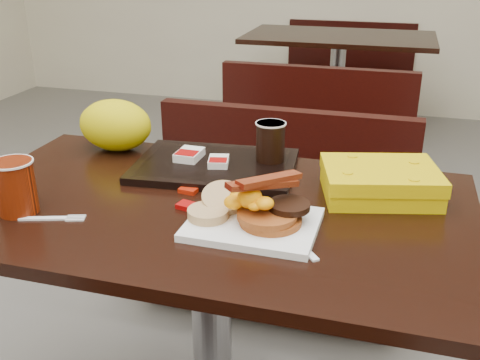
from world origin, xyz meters
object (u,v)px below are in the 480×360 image
(coffee_cup_near, at_px, (15,187))
(tray, at_px, (215,166))
(table_near, at_px, (212,335))
(pancake_stack, at_px, (270,217))
(platter, at_px, (253,224))
(table_far, at_px, (336,92))
(bench_near_n, at_px, (273,220))
(clamshell, at_px, (380,182))
(hashbrown_sleeve_left, at_px, (189,155))
(fork, at_px, (43,218))
(paper_bag, at_px, (115,125))
(hashbrown_sleeve_right, at_px, (219,162))
(knife, at_px, (295,240))
(bench_far_n, at_px, (347,72))
(bench_far_s, at_px, (320,125))
(coffee_cup_far, at_px, (270,142))

(coffee_cup_near, height_order, tray, coffee_cup_near)
(table_near, xyz_separation_m, pancake_stack, (0.16, -0.08, 0.40))
(table_near, distance_m, platter, 0.41)
(table_far, relative_size, pancake_stack, 9.19)
(bench_near_n, xyz_separation_m, clamshell, (0.37, -0.55, 0.43))
(platter, height_order, hashbrown_sleeve_left, hashbrown_sleeve_left)
(platter, distance_m, hashbrown_sleeve_left, 0.39)
(tray, bearing_deg, fork, -130.90)
(table_far, xyz_separation_m, pancake_stack, (0.16, -2.68, 0.40))
(pancake_stack, height_order, paper_bag, paper_bag)
(table_far, relative_size, hashbrown_sleeve_right, 17.41)
(clamshell, bearing_deg, hashbrown_sleeve_left, 159.10)
(table_far, height_order, pancake_stack, pancake_stack)
(table_near, xyz_separation_m, platter, (0.13, -0.08, 0.38))
(tray, distance_m, paper_bag, 0.34)
(tray, bearing_deg, knife, -54.29)
(platter, relative_size, hashbrown_sleeve_left, 3.26)
(pancake_stack, relative_size, fork, 0.91)
(bench_near_n, xyz_separation_m, bench_far_n, (0.00, 2.60, 0.00))
(tray, bearing_deg, table_near, -80.87)
(coffee_cup_near, distance_m, fork, 0.09)
(pancake_stack, xyz_separation_m, paper_bag, (-0.54, 0.35, 0.04))
(platter, xyz_separation_m, tray, (-0.18, 0.29, 0.00))
(bench_far_s, height_order, tray, tray)
(table_near, distance_m, hashbrown_sleeve_right, 0.45)
(table_near, distance_m, bench_far_n, 3.30)
(table_near, bearing_deg, hashbrown_sleeve_right, 101.26)
(pancake_stack, bearing_deg, coffee_cup_far, 103.24)
(coffee_cup_near, bearing_deg, table_near, 21.60)
(table_near, distance_m, fork, 0.53)
(hashbrown_sleeve_right, height_order, paper_bag, paper_bag)
(pancake_stack, xyz_separation_m, hashbrown_sleeve_right, (-0.20, 0.27, -0.00))
(table_near, xyz_separation_m, bench_far_n, (0.00, 3.30, -0.02))
(coffee_cup_far, bearing_deg, bench_far_s, 92.91)
(coffee_cup_far, relative_size, paper_bag, 0.49)
(coffee_cup_near, xyz_separation_m, coffee_cup_far, (0.48, 0.42, 0.01))
(table_far, xyz_separation_m, hashbrown_sleeve_left, (-0.13, -2.39, 0.41))
(pancake_stack, height_order, hashbrown_sleeve_right, pancake_stack)
(table_far, bearing_deg, paper_bag, -99.11)
(bench_near_n, height_order, coffee_cup_near, coffee_cup_near)
(knife, distance_m, paper_bag, 0.71)
(platter, relative_size, fork, 1.89)
(bench_far_n, bearing_deg, tray, -90.96)
(knife, distance_m, clamshell, 0.31)
(table_far, relative_size, paper_bag, 5.67)
(table_near, height_order, paper_bag, paper_bag)
(hashbrown_sleeve_right, bearing_deg, platter, -72.19)
(coffee_cup_far, bearing_deg, platter, -82.75)
(fork, bearing_deg, knife, -11.20)
(hashbrown_sleeve_left, height_order, hashbrown_sleeve_right, hashbrown_sleeve_left)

